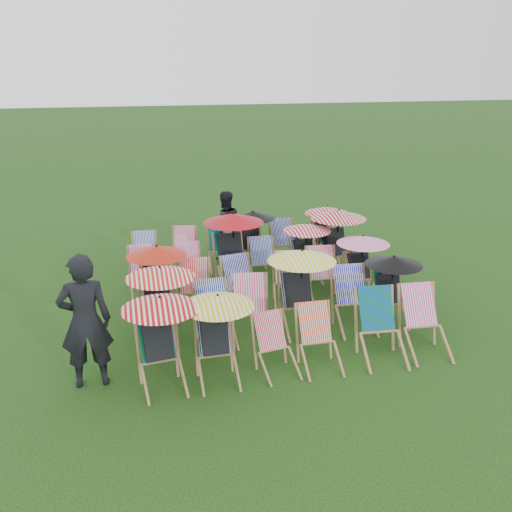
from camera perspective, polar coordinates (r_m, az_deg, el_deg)
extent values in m
plane|color=black|center=(10.63, 0.77, -5.16)|extent=(100.00, 100.00, 0.00)
cube|color=#0B7526|center=(8.25, -9.90, -8.15)|extent=(0.52, 0.41, 0.56)
cube|color=black|center=(8.21, -9.83, -8.30)|extent=(0.44, 0.46, 0.59)
sphere|color=tan|center=(8.16, -10.09, -6.06)|extent=(0.21, 0.21, 0.21)
cylinder|color=black|center=(8.07, -9.47, -6.72)|extent=(0.03, 0.03, 0.69)
cone|color=#BC0909|center=(7.94, -9.59, -4.66)|extent=(1.09, 1.09, 0.17)
cube|color=#071495|center=(8.32, -4.26, -7.81)|extent=(0.46, 0.34, 0.54)
cube|color=black|center=(8.28, -4.20, -7.96)|extent=(0.39, 0.40, 0.57)
sphere|color=tan|center=(8.24, -4.37, -5.81)|extent=(0.20, 0.20, 0.20)
cylinder|color=black|center=(8.15, -3.80, -6.46)|extent=(0.03, 0.03, 0.67)
cone|color=yellow|center=(8.02, -3.85, -4.49)|extent=(1.05, 1.05, 0.16)
cube|color=red|center=(8.51, 1.39, -7.44)|extent=(0.47, 0.38, 0.51)
cube|color=red|center=(8.69, 5.88, -6.59)|extent=(0.47, 0.35, 0.55)
cube|color=#0B7443|center=(9.07, 11.93, -5.17)|extent=(0.56, 0.43, 0.63)
cube|color=#F53194|center=(9.41, 15.98, -4.69)|extent=(0.54, 0.41, 0.62)
cube|color=#CC286F|center=(9.33, -9.78, -4.80)|extent=(0.49, 0.37, 0.57)
cube|color=black|center=(9.29, -9.78, -4.92)|extent=(0.41, 0.43, 0.60)
sphere|color=tan|center=(9.26, -9.90, -2.91)|extent=(0.21, 0.21, 0.21)
cylinder|color=black|center=(9.15, -9.49, -3.49)|extent=(0.03, 0.03, 0.70)
cone|color=red|center=(9.03, -9.60, -1.63)|extent=(1.09, 1.09, 0.17)
cube|color=#061A8B|center=(9.39, -4.50, -4.26)|extent=(0.51, 0.39, 0.59)
cube|color=#EC2F6D|center=(9.45, -0.65, -3.80)|extent=(0.57, 0.46, 0.62)
cube|color=#0C068F|center=(9.77, 4.02, -3.21)|extent=(0.51, 0.38, 0.60)
cube|color=black|center=(9.73, 4.10, -3.33)|extent=(0.43, 0.44, 0.63)
sphere|color=tan|center=(9.70, 3.98, -1.30)|extent=(0.22, 0.22, 0.22)
cylinder|color=black|center=(9.60, 4.57, -1.86)|extent=(0.03, 0.03, 0.73)
cone|color=#F3EC0C|center=(9.49, 4.62, 0.03)|extent=(1.15, 1.15, 0.18)
cube|color=#1108B0|center=(9.98, 9.34, -2.78)|extent=(0.54, 0.41, 0.62)
cube|color=#0B7428|center=(10.28, 12.97, -3.07)|extent=(0.47, 0.38, 0.52)
cube|color=black|center=(10.24, 13.04, -3.17)|extent=(0.41, 0.42, 0.54)
sphere|color=tan|center=(10.22, 13.01, -1.51)|extent=(0.19, 0.19, 0.19)
cylinder|color=black|center=(10.14, 13.49, -1.98)|extent=(0.03, 0.03, 0.63)
cone|color=black|center=(10.04, 13.62, -0.45)|extent=(0.99, 0.99, 0.15)
cube|color=red|center=(10.41, -10.03, -2.32)|extent=(0.50, 0.39, 0.56)
cube|color=black|center=(10.37, -10.03, -2.42)|extent=(0.43, 0.44, 0.58)
sphere|color=tan|center=(10.35, -10.11, -0.64)|extent=(0.20, 0.20, 0.20)
cylinder|color=black|center=(10.24, -9.80, -1.14)|extent=(0.03, 0.03, 0.68)
cone|color=#B61E0A|center=(10.13, -9.90, 0.51)|extent=(1.07, 1.07, 0.17)
cube|color=red|center=(10.42, -6.23, -1.92)|extent=(0.54, 0.43, 0.58)
cube|color=#0808A8|center=(10.57, -1.90, -1.54)|extent=(0.54, 0.43, 0.58)
cube|color=#D72B5F|center=(10.86, 3.18, -1.09)|extent=(0.53, 0.43, 0.56)
cube|color=#CC286A|center=(11.06, 6.55, -0.63)|extent=(0.53, 0.42, 0.59)
cube|color=red|center=(11.23, 10.09, -0.90)|extent=(0.44, 0.33, 0.52)
cube|color=black|center=(11.20, 10.18, -0.98)|extent=(0.37, 0.38, 0.55)
sphere|color=tan|center=(11.18, 10.08, 0.57)|extent=(0.19, 0.19, 0.19)
cylinder|color=black|center=(11.11, 10.59, 0.16)|extent=(0.03, 0.03, 0.64)
cone|color=pink|center=(11.02, 10.68, 1.61)|extent=(1.01, 1.01, 0.16)
cube|color=#D42A93|center=(11.52, -11.35, -0.33)|extent=(0.48, 0.36, 0.55)
cube|color=#E92E9B|center=(11.53, -6.77, -0.06)|extent=(0.49, 0.38, 0.55)
cube|color=#096526|center=(11.71, -2.69, 0.86)|extent=(0.56, 0.44, 0.63)
cube|color=black|center=(11.67, -2.62, 0.77)|extent=(0.48, 0.50, 0.67)
sphere|color=tan|center=(11.66, -2.79, 2.57)|extent=(0.23, 0.23, 0.23)
cylinder|color=black|center=(11.55, -2.26, 2.12)|extent=(0.03, 0.03, 0.78)
cone|color=#B10A12|center=(11.45, -2.29, 3.83)|extent=(1.22, 1.22, 0.19)
cube|color=#082BAD|center=(11.84, 0.54, 0.56)|extent=(0.47, 0.36, 0.54)
cube|color=#080CAD|center=(11.96, 4.66, 0.54)|extent=(0.45, 0.34, 0.52)
cube|color=black|center=(11.93, 4.73, 0.48)|extent=(0.38, 0.39, 0.54)
sphere|color=tan|center=(11.92, 4.62, 1.90)|extent=(0.19, 0.19, 0.19)
cylinder|color=black|center=(11.84, 5.07, 1.54)|extent=(0.03, 0.03, 0.63)
cone|color=red|center=(11.75, 5.11, 2.89)|extent=(1.00, 1.00, 0.15)
cube|color=#0B742B|center=(12.31, 7.64, 1.46)|extent=(0.57, 0.46, 0.61)
cube|color=black|center=(12.27, 7.76, 1.38)|extent=(0.50, 0.51, 0.64)
sphere|color=tan|center=(12.26, 7.58, 3.01)|extent=(0.22, 0.22, 0.22)
cylinder|color=black|center=(12.18, 8.18, 2.62)|extent=(0.03, 0.03, 0.74)
cone|color=#B8090C|center=(12.09, 8.26, 4.17)|extent=(1.17, 1.17, 0.18)
cube|color=#071895|center=(12.51, -11.10, 1.17)|extent=(0.46, 0.35, 0.53)
cube|color=#F23078|center=(12.68, -7.18, 1.68)|extent=(0.52, 0.42, 0.55)
cube|color=#0A732C|center=(12.66, -3.65, 1.92)|extent=(0.49, 0.37, 0.57)
cube|color=red|center=(12.79, -0.63, 1.90)|extent=(0.46, 0.35, 0.53)
cube|color=black|center=(12.75, -0.60, 1.83)|extent=(0.39, 0.40, 0.55)
sphere|color=tan|center=(12.76, -0.67, 3.20)|extent=(0.19, 0.19, 0.19)
cylinder|color=black|center=(12.66, -0.32, 2.86)|extent=(0.03, 0.03, 0.65)
cone|color=black|center=(12.58, -0.33, 4.15)|extent=(1.02, 1.02, 0.16)
cube|color=#070999|center=(13.03, 2.65, 2.43)|extent=(0.50, 0.38, 0.57)
cube|color=#F73189|center=(13.28, 6.72, 2.43)|extent=(0.48, 0.37, 0.53)
cube|color=black|center=(13.24, 6.77, 2.37)|extent=(0.41, 0.42, 0.56)
sphere|color=tan|center=(13.25, 6.72, 3.69)|extent=(0.19, 0.19, 0.19)
cylinder|color=black|center=(13.15, 7.08, 3.35)|extent=(0.03, 0.03, 0.65)
cone|color=#BE090D|center=(13.08, 7.14, 4.60)|extent=(1.02, 1.02, 0.16)
imported|color=black|center=(8.17, -16.72, -6.27)|extent=(0.73, 0.49, 1.95)
imported|color=black|center=(12.97, -3.12, 3.06)|extent=(0.83, 0.68, 1.59)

